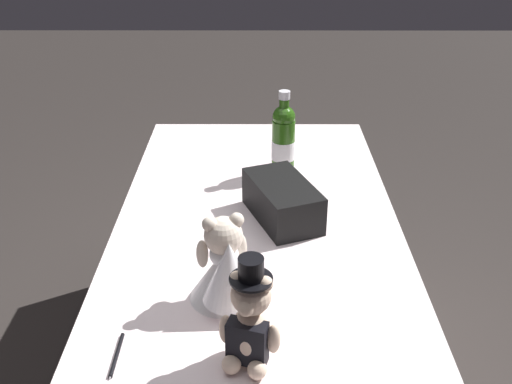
{
  "coord_description": "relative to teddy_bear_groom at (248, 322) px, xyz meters",
  "views": [
    {
      "loc": [
        -1.69,
        -0.0,
        1.74
      ],
      "look_at": [
        0.0,
        0.0,
        0.85
      ],
      "focal_mm": 42.46,
      "sensor_mm": 36.0,
      "label": 1
    }
  ],
  "objects": [
    {
      "name": "champagne_bottle",
      "position": [
        0.99,
        -0.11,
        0.02
      ],
      "size": [
        0.09,
        0.09,
        0.32
      ],
      "color": "#265312",
      "rests_on": "reception_table"
    },
    {
      "name": "reception_table",
      "position": [
        0.64,
        -0.02,
        -0.49
      ],
      "size": [
        1.68,
        0.91,
        0.75
      ],
      "primitive_type": "cube",
      "color": "white",
      "rests_on": "ground_plane"
    },
    {
      "name": "gift_case_black",
      "position": [
        0.65,
        -0.1,
        -0.05
      ],
      "size": [
        0.34,
        0.26,
        0.13
      ],
      "color": "black",
      "rests_on": "reception_table"
    },
    {
      "name": "signing_pen",
      "position": [
        0.01,
        0.31,
        -0.11
      ],
      "size": [
        0.15,
        0.01,
        0.01
      ],
      "color": "black",
      "rests_on": "reception_table"
    },
    {
      "name": "teddy_bear_groom",
      "position": [
        0.0,
        0.0,
        0.0
      ],
      "size": [
        0.14,
        0.14,
        0.27
      ],
      "color": "beige",
      "rests_on": "reception_table"
    },
    {
      "name": "teddy_bear_bride",
      "position": [
        0.22,
        0.06,
        -0.01
      ],
      "size": [
        0.23,
        0.2,
        0.25
      ],
      "color": "white",
      "rests_on": "reception_table"
    }
  ]
}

